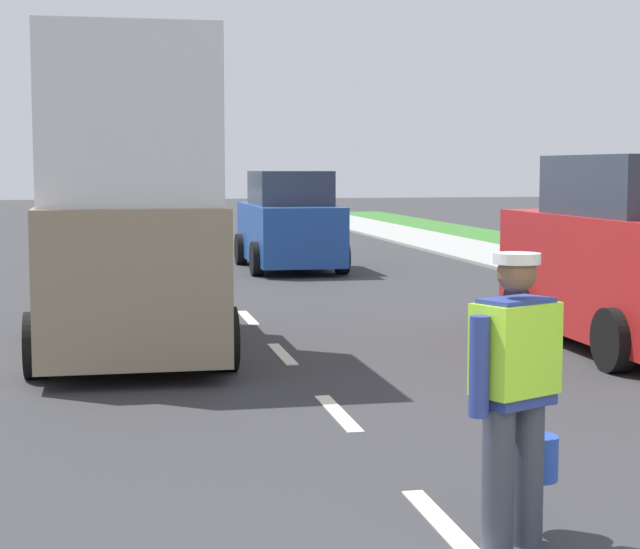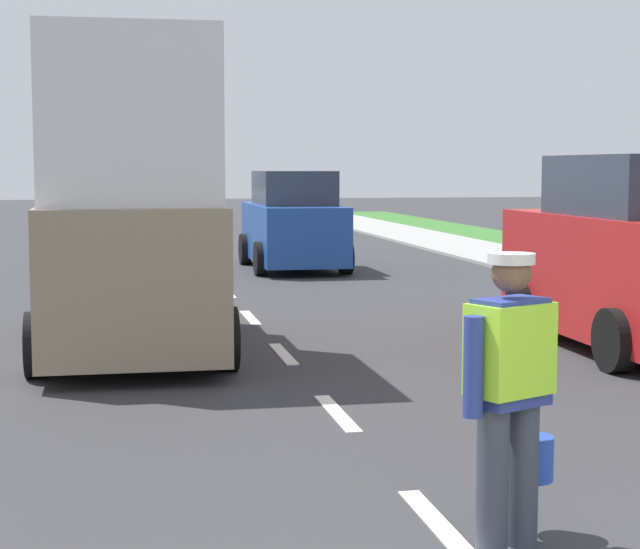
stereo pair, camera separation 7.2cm
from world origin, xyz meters
TOP-DOWN VIEW (x-y plane):
  - ground_plane at (0.00, 21.00)m, footprint 96.00×96.00m
  - lane_center_line at (0.00, 25.20)m, footprint 0.14×46.40m
  - road_worker at (0.28, 2.30)m, footprint 0.66×0.58m
  - delivery_truck at (-1.71, 9.05)m, footprint 2.16×4.60m
  - car_outgoing_far at (1.80, 18.76)m, footprint 1.94×4.06m
  - car_parked_curbside at (4.15, 8.24)m, footprint 2.06×4.17m
  - car_oncoming_third at (-1.91, 35.85)m, footprint 1.95×4.12m

SIDE VIEW (x-z plane):
  - ground_plane at x=0.00m, z-range 0.00..0.00m
  - lane_center_line at x=0.00m, z-range 0.00..0.01m
  - road_worker at x=0.28m, z-range 0.10..1.77m
  - car_oncoming_third at x=-1.91m, z-range -0.07..1.96m
  - car_outgoing_far at x=1.80m, z-range -0.07..1.98m
  - car_parked_curbside at x=4.15m, z-range -0.08..2.20m
  - delivery_truck at x=-1.71m, z-range -0.16..3.38m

